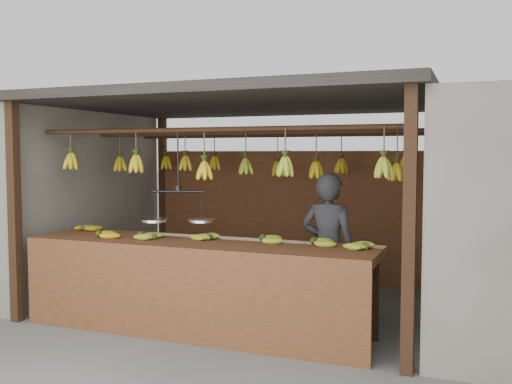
% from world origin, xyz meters
% --- Properties ---
extents(ground, '(80.00, 80.00, 0.00)m').
position_xyz_m(ground, '(0.00, 0.00, 0.00)').
color(ground, '#5B5B57').
extents(stall, '(4.30, 3.30, 2.40)m').
position_xyz_m(stall, '(0.00, 0.33, 1.97)').
color(stall, black).
rests_on(stall, ground).
extents(neighbor_left, '(3.00, 3.00, 2.30)m').
position_xyz_m(neighbor_left, '(-3.60, 0.00, 1.15)').
color(neighbor_left, slate).
rests_on(neighbor_left, ground).
extents(counter, '(3.56, 0.81, 0.96)m').
position_xyz_m(counter, '(-0.05, -1.23, 0.71)').
color(counter, '#5B321B').
rests_on(counter, ground).
extents(hanging_bananas, '(3.59, 2.24, 0.40)m').
position_xyz_m(hanging_bananas, '(-0.00, 0.00, 1.62)').
color(hanging_bananas, gold).
rests_on(hanging_bananas, ground).
extents(balance_scale, '(0.74, 0.44, 0.93)m').
position_xyz_m(balance_scale, '(-0.34, -1.00, 1.13)').
color(balance_scale, black).
rests_on(balance_scale, ground).
extents(vendor, '(0.61, 0.44, 1.57)m').
position_xyz_m(vendor, '(1.09, -0.47, 0.79)').
color(vendor, '#262628').
rests_on(vendor, ground).
extents(bag_bundles, '(0.08, 0.26, 1.25)m').
position_xyz_m(bag_bundles, '(1.94, 1.35, 1.00)').
color(bag_bundles, '#199926').
rests_on(bag_bundles, ground).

